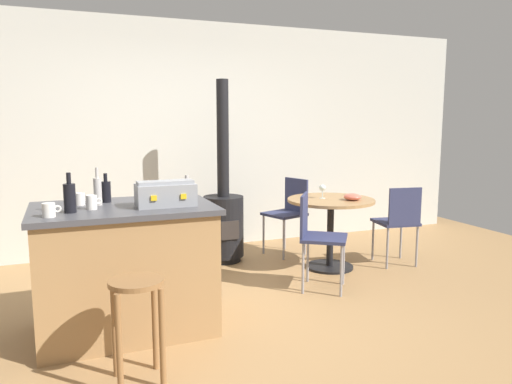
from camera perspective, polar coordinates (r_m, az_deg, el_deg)
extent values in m
plane|color=#A37A4C|center=(4.05, -2.44, -14.20)|extent=(8.80, 8.80, 0.00)
cube|color=beige|center=(5.93, -9.77, 6.28)|extent=(8.00, 0.10, 2.70)
cube|color=#A37A4C|center=(3.79, -14.87, -8.86)|extent=(1.22, 0.80, 0.90)
cube|color=#424247|center=(3.68, -15.14, -1.86)|extent=(1.28, 0.86, 0.04)
cylinder|color=olive|center=(3.22, -11.66, -14.65)|extent=(0.04, 0.04, 0.61)
cylinder|color=olive|center=(3.20, -16.08, -15.02)|extent=(0.04, 0.04, 0.61)
cylinder|color=olive|center=(2.98, -15.60, -16.81)|extent=(0.04, 0.04, 0.61)
cylinder|color=olive|center=(3.01, -10.82, -16.39)|extent=(0.04, 0.04, 0.61)
cylinder|color=olive|center=(2.98, -13.75, -10.11)|extent=(0.32, 0.32, 0.03)
cylinder|color=black|center=(5.33, 8.52, -8.55)|extent=(0.50, 0.50, 0.02)
cylinder|color=black|center=(5.24, 8.61, -4.96)|extent=(0.07, 0.07, 0.71)
cylinder|color=#A37A4C|center=(5.16, 8.70, -0.96)|extent=(0.90, 0.90, 0.03)
cube|color=navy|center=(4.55, 7.94, -5.31)|extent=(0.56, 0.56, 0.03)
cube|color=navy|center=(4.53, 5.60, -2.74)|extent=(0.23, 0.31, 0.40)
cylinder|color=gray|center=(4.80, 6.03, -7.64)|extent=(0.02, 0.02, 0.47)
cylinder|color=gray|center=(4.47, 5.47, -8.82)|extent=(0.02, 0.02, 0.47)
cylinder|color=gray|center=(4.44, 9.88, -9.03)|extent=(0.02, 0.02, 0.47)
cylinder|color=gray|center=(4.77, 10.12, -7.83)|extent=(0.02, 0.02, 0.47)
cube|color=navy|center=(5.52, 15.86, -3.39)|extent=(0.46, 0.46, 0.03)
cube|color=navy|center=(5.32, 16.91, -1.67)|extent=(0.36, 0.08, 0.40)
cylinder|color=gray|center=(5.35, 15.00, -6.34)|extent=(0.02, 0.02, 0.44)
cylinder|color=gray|center=(5.51, 18.17, -6.04)|extent=(0.02, 0.02, 0.44)
cylinder|color=gray|center=(5.80, 16.46, -5.26)|extent=(0.02, 0.02, 0.44)
cylinder|color=gray|center=(5.64, 13.42, -5.51)|extent=(0.02, 0.02, 0.44)
cube|color=navy|center=(5.68, 3.31, -2.57)|extent=(0.51, 0.51, 0.03)
cube|color=navy|center=(5.78, 4.69, -0.39)|extent=(0.14, 0.35, 0.40)
cylinder|color=gray|center=(5.73, 5.70, -5.01)|extent=(0.02, 0.02, 0.46)
cylinder|color=gray|center=(5.97, 3.34, -4.45)|extent=(0.02, 0.02, 0.46)
cylinder|color=gray|center=(5.74, 0.88, -4.95)|extent=(0.02, 0.02, 0.46)
cylinder|color=gray|center=(5.50, 3.23, -5.56)|extent=(0.02, 0.02, 0.46)
cylinder|color=black|center=(5.53, -3.74, -7.65)|extent=(0.37, 0.37, 0.06)
cylinder|color=black|center=(5.44, -3.78, -3.98)|extent=(0.44, 0.44, 0.67)
cube|color=#2D2826|center=(5.23, -3.04, -4.46)|extent=(0.20, 0.02, 0.20)
cylinder|color=black|center=(5.32, -3.88, 6.19)|extent=(0.13, 0.13, 1.26)
cube|color=gray|center=(3.59, -10.45, -0.34)|extent=(0.42, 0.22, 0.16)
cube|color=gray|center=(3.58, -10.49, 1.12)|extent=(0.40, 0.13, 0.02)
cube|color=yellow|center=(3.46, -11.78, -0.71)|extent=(0.04, 0.01, 0.04)
cube|color=yellow|center=(3.50, -8.41, -0.52)|extent=(0.04, 0.01, 0.04)
cylinder|color=black|center=(3.50, -20.82, -0.69)|extent=(0.08, 0.08, 0.19)
cylinder|color=black|center=(3.48, -20.93, 1.50)|extent=(0.03, 0.03, 0.08)
cylinder|color=#B7B2AD|center=(3.74, -17.90, 0.03)|extent=(0.06, 0.06, 0.20)
cylinder|color=#B7B2AD|center=(3.72, -18.00, 2.13)|extent=(0.02, 0.02, 0.08)
cylinder|color=black|center=(3.86, -17.02, 0.02)|extent=(0.07, 0.07, 0.16)
cylinder|color=black|center=(3.85, -17.09, 1.64)|extent=(0.03, 0.03, 0.06)
cylinder|color=#B7B2AD|center=(3.86, -8.01, 0.16)|extent=(0.08, 0.08, 0.14)
cylinder|color=#B7B2AD|center=(3.85, -8.04, 1.56)|extent=(0.03, 0.03, 0.05)
cylinder|color=white|center=(3.79, -19.76, -0.77)|extent=(0.07, 0.07, 0.09)
torus|color=white|center=(3.80, -19.04, -0.66)|extent=(0.05, 0.01, 0.05)
cylinder|color=white|center=(3.59, -18.55, -1.14)|extent=(0.07, 0.07, 0.10)
torus|color=white|center=(3.59, -17.79, -1.02)|extent=(0.05, 0.01, 0.05)
cylinder|color=white|center=(3.40, -22.93, -1.95)|extent=(0.08, 0.08, 0.09)
torus|color=white|center=(3.40, -22.05, -1.83)|extent=(0.05, 0.01, 0.05)
cylinder|color=silver|center=(5.19, 7.71, -0.70)|extent=(0.06, 0.06, 0.00)
cylinder|color=silver|center=(5.18, 7.72, -0.24)|extent=(0.01, 0.01, 0.08)
ellipsoid|color=silver|center=(5.17, 7.73, 0.50)|extent=(0.07, 0.07, 0.06)
ellipsoid|color=#DB6651|center=(5.11, 11.14, -0.55)|extent=(0.18, 0.18, 0.07)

